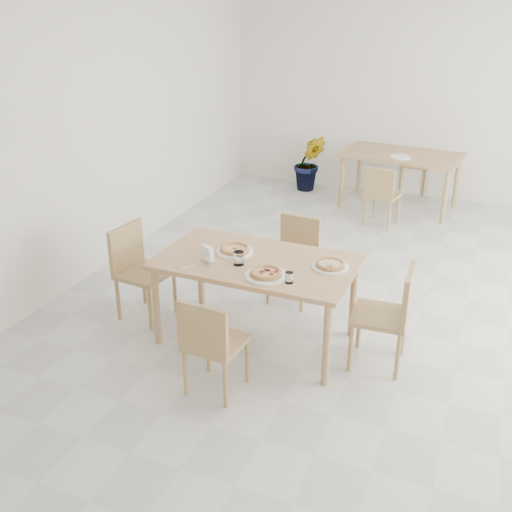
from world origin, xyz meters
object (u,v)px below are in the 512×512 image
at_px(second_table, 401,159).
at_px(potted_plant, 309,163).
at_px(tumbler_a, 239,258).
at_px(chair_back_n, 419,159).
at_px(chair_north, 296,253).
at_px(pizza_margherita, 235,249).
at_px(tumbler_b, 289,278).
at_px(chair_east, 391,310).
at_px(main_table, 256,268).
at_px(plate_pepperoni, 266,276).
at_px(chair_west, 137,265).
at_px(napkin_holder, 208,254).
at_px(chair_back_s, 381,192).
at_px(chair_south, 210,341).
at_px(plate_empty, 400,157).
at_px(plate_mushroom, 330,267).
at_px(pizza_pepperoni, 266,273).
at_px(pizza_mushroom, 330,264).

xyz_separation_m(second_table, potted_plant, (-1.36, 0.25, -0.25)).
distance_m(tumbler_a, second_table, 4.10).
xyz_separation_m(chair_back_n, potted_plant, (-1.49, -0.58, -0.06)).
xyz_separation_m(chair_north, second_table, (0.46, 3.06, 0.20)).
height_order(pizza_margherita, tumbler_b, tumbler_b).
bearing_deg(tumbler_b, chair_east, 23.98).
bearing_deg(main_table, plate_pepperoni, -52.72).
xyz_separation_m(chair_north, chair_west, (-1.21, -0.86, 0.03)).
height_order(second_table, chair_back_n, chair_back_n).
relative_size(plate_pepperoni, chair_back_n, 0.40).
relative_size(chair_north, potted_plant, 0.97).
bearing_deg(chair_east, plate_pepperoni, -75.11).
bearing_deg(chair_east, second_table, -174.01).
bearing_deg(pizza_margherita, tumbler_a, -58.46).
height_order(napkin_holder, chair_back_s, napkin_holder).
bearing_deg(plate_pepperoni, chair_east, 17.75).
xyz_separation_m(chair_south, chair_west, (-1.14, 0.83, 0.04)).
xyz_separation_m(main_table, plate_empty, (0.53, 3.68, 0.08)).
distance_m(plate_mushroom, chair_back_s, 3.02).
bearing_deg(chair_back_n, pizza_pepperoni, -91.32).
bearing_deg(napkin_holder, potted_plant, 121.20).
xyz_separation_m(chair_south, plate_pepperoni, (0.20, 0.58, 0.30)).
distance_m(tumbler_a, chair_back_n, 4.95).
bearing_deg(plate_empty, tumbler_a, -99.31).
bearing_deg(pizza_margherita, napkin_holder, -116.62).
relative_size(tumbler_a, tumbler_b, 1.31).
bearing_deg(chair_south, napkin_holder, -59.03).
relative_size(plate_pepperoni, pizza_mushroom, 1.19).
bearing_deg(second_table, pizza_margherita, -95.04).
relative_size(napkin_holder, chair_back_s, 0.17).
bearing_deg(chair_south, second_table, -92.45).
height_order(chair_north, chair_back_n, chair_back_n).
xyz_separation_m(pizza_mushroom, chair_back_s, (-0.17, 3.00, -0.33)).
bearing_deg(chair_west, pizza_margherita, -78.68).
bearing_deg(chair_west, plate_empty, -17.70).
height_order(napkin_holder, second_table, napkin_holder).
bearing_deg(plate_mushroom, potted_plant, 109.56).
relative_size(chair_east, chair_back_s, 1.11).
height_order(chair_east, second_table, chair_east).
xyz_separation_m(chair_north, pizza_pepperoni, (0.13, -1.12, 0.31)).
relative_size(tumbler_a, plate_empty, 0.41).
height_order(main_table, tumbler_b, tumbler_b).
distance_m(chair_south, pizza_mushroom, 1.15).
bearing_deg(chair_back_n, plate_pepperoni, -91.32).
bearing_deg(plate_empty, pizza_margherita, -101.76).
bearing_deg(chair_back_s, chair_back_n, -87.24).
distance_m(chair_north, potted_plant, 3.43).
xyz_separation_m(chair_south, potted_plant, (-0.84, 5.00, -0.05)).
height_order(chair_east, plate_pepperoni, chair_east).
bearing_deg(tumbler_a, plate_mushroom, 17.33).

